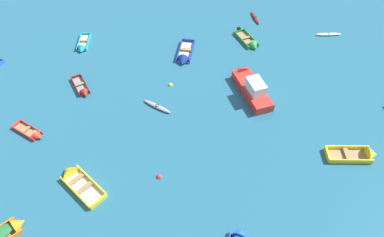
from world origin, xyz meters
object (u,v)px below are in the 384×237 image
rowboat_orange_distant_center (3,234)px  mooring_buoy_outer_edge (170,85)px  kayak_grey_midfield_left (157,106)px  rowboat_turquoise_foreground_center (82,47)px  kayak_white_back_row_center (328,34)px  rowboat_yellow_far_back (362,155)px  rowboat_green_midfield_right (251,44)px  motor_launch_red_near_right (250,86)px  mooring_buoy_trailing (159,177)px  kayak_maroon_center (255,18)px  rowboat_maroon_cluster_outer (83,91)px  rowboat_deep_blue_outer_left (184,58)px  rowboat_red_cluster_inner (34,134)px  rowboat_yellow_back_row_right (74,177)px

rowboat_orange_distant_center → mooring_buoy_outer_edge: size_ratio=9.61×
kayak_grey_midfield_left → rowboat_turquoise_foreground_center: bearing=122.9°
kayak_white_back_row_center → rowboat_yellow_far_back: bearing=-106.4°
rowboat_green_midfield_right → mooring_buoy_outer_edge: size_ratio=9.63×
motor_launch_red_near_right → mooring_buoy_outer_edge: size_ratio=15.29×
kayak_grey_midfield_left → mooring_buoy_trailing: (-0.84, -8.00, -0.14)m
rowboat_green_midfield_right → rowboat_yellow_far_back: bearing=-75.0°
rowboat_orange_distant_center → mooring_buoy_outer_edge: 19.94m
kayak_maroon_center → mooring_buoy_trailing: (-14.98, -21.19, -0.13)m
rowboat_turquoise_foreground_center → rowboat_orange_distant_center: rowboat_orange_distant_center is taller
rowboat_yellow_far_back → mooring_buoy_outer_edge: 19.15m
kayak_grey_midfield_left → rowboat_maroon_cluster_outer: (-7.07, 3.63, 0.02)m
motor_launch_red_near_right → rowboat_orange_distant_center: size_ratio=1.59×
rowboat_maroon_cluster_outer → motor_launch_red_near_right: bearing=-10.4°
rowboat_yellow_far_back → rowboat_deep_blue_outer_left: size_ratio=0.96×
motor_launch_red_near_right → rowboat_red_cluster_inner: 21.03m
motor_launch_red_near_right → kayak_grey_midfield_left: bearing=-176.6°
kayak_maroon_center → rowboat_maroon_cluster_outer: (-21.21, -9.57, 0.03)m
rowboat_turquoise_foreground_center → kayak_maroon_center: bearing=5.6°
rowboat_yellow_far_back → rowboat_turquoise_foreground_center: rowboat_yellow_far_back is taller
kayak_grey_midfield_left → rowboat_maroon_cluster_outer: size_ratio=0.72×
kayak_maroon_center → rowboat_yellow_back_row_right: bearing=-137.5°
rowboat_yellow_back_row_right → rowboat_green_midfield_right: rowboat_yellow_back_row_right is taller
rowboat_turquoise_foreground_center → mooring_buoy_outer_edge: size_ratio=8.41×
kayak_grey_midfield_left → rowboat_red_cluster_inner: rowboat_red_cluster_inner is taller
rowboat_orange_distant_center → rowboat_yellow_back_row_right: bearing=39.6°
kayak_grey_midfield_left → mooring_buoy_outer_edge: 3.41m
kayak_maroon_center → motor_launch_red_near_right: 13.45m
rowboat_yellow_back_row_right → motor_launch_red_near_right: bearing=23.1°
kayak_grey_midfield_left → mooring_buoy_trailing: 8.04m
motor_launch_red_near_right → kayak_white_back_row_center: (12.10, 7.53, -0.53)m
rowboat_green_midfield_right → rowboat_yellow_back_row_right: bearing=-143.0°
rowboat_orange_distant_center → rowboat_red_cluster_inner: rowboat_orange_distant_center is taller
kayak_maroon_center → kayak_grey_midfield_left: size_ratio=1.13×
rowboat_yellow_far_back → rowboat_red_cluster_inner: size_ratio=1.46×
rowboat_maroon_cluster_outer → rowboat_yellow_back_row_right: 10.45m
rowboat_turquoise_foreground_center → rowboat_red_cluster_inner: bearing=-108.5°
rowboat_maroon_cluster_outer → rowboat_green_midfield_right: bearing=12.9°
rowboat_green_midfield_right → mooring_buoy_trailing: 20.48m
rowboat_red_cluster_inner → mooring_buoy_outer_edge: rowboat_red_cluster_inner is taller
kayak_grey_midfield_left → kayak_white_back_row_center: bearing=20.5°
motor_launch_red_near_right → rowboat_orange_distant_center: 24.96m
rowboat_deep_blue_outer_left → mooring_buoy_outer_edge: (-2.12, -3.97, -0.20)m
rowboat_yellow_back_row_right → rowboat_red_cluster_inner: 6.52m
rowboat_turquoise_foreground_center → mooring_buoy_trailing: size_ratio=8.21×
motor_launch_red_near_right → rowboat_green_midfield_right: 7.82m
rowboat_orange_distant_center → rowboat_turquoise_foreground_center: bearing=76.1°
rowboat_turquoise_foreground_center → kayak_grey_midfield_left: rowboat_turquoise_foreground_center is taller
kayak_grey_midfield_left → rowboat_maroon_cluster_outer: rowboat_maroon_cluster_outer is taller
kayak_white_back_row_center → mooring_buoy_trailing: size_ratio=6.61×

